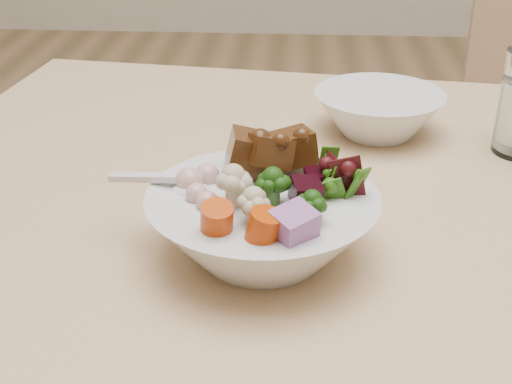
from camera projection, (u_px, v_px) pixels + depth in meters
The scene contains 3 objects.
food_bowl at pixel (264, 221), 0.60m from camera, with size 0.20×0.20×0.11m.
soup_spoon at pixel (178, 187), 0.61m from camera, with size 0.10×0.05×0.02m.
side_bowl at pixel (378, 113), 0.85m from camera, with size 0.15×0.15×0.05m, color silver, non-canonical shape.
Camera 1 is at (-0.16, -0.73, 1.00)m, focal length 50.00 mm.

